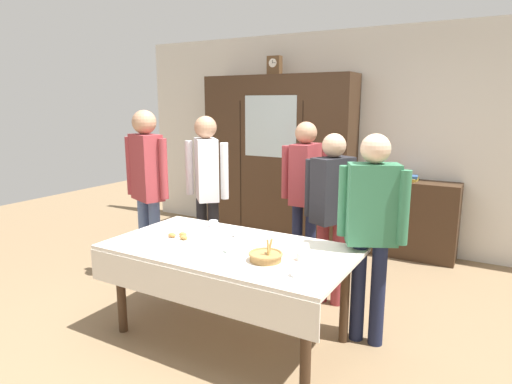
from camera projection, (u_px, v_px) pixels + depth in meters
The scene contains 21 objects.
ground_plane at pixel (244, 325), 3.64m from camera, with size 12.00×12.00×0.00m, color #846B4C.
back_wall at pixel (351, 139), 5.62m from camera, with size 6.40×0.10×2.70m, color silver.
dining_table at pixel (227, 259), 3.31m from camera, with size 1.87×1.02×0.74m.
wall_cabinet at pixel (278, 158), 5.86m from camera, with size 2.05×0.46×2.16m.
mantel_clock at pixel (275, 65), 5.65m from camera, with size 0.18×0.11×0.24m.
bookshelf_low at pixel (408, 219), 5.19m from camera, with size 1.09×0.35×0.92m.
book_stack at pixel (411, 178), 5.09m from camera, with size 0.16×0.19×0.06m.
tea_cup_back_edge at pixel (230, 249), 3.17m from camera, with size 0.13×0.13×0.06m.
tea_cup_far_right at pixel (297, 273), 2.73m from camera, with size 0.13×0.13×0.06m.
tea_cup_mid_left at pixel (239, 235), 3.52m from camera, with size 0.13×0.13×0.06m.
tea_cup_front_edge at pixel (302, 257), 3.00m from camera, with size 0.13×0.13×0.06m.
tea_cup_far_left at pixel (214, 224), 3.82m from camera, with size 0.13×0.13×0.06m.
bread_basket at pixel (266, 256), 3.01m from camera, with size 0.24×0.24×0.16m.
pastry_plate at pixel (178, 238), 3.48m from camera, with size 0.28×0.28×0.05m.
spoon_back_edge at pixel (193, 252), 3.19m from camera, with size 0.12×0.02×0.01m.
spoon_far_right at pixel (149, 237), 3.54m from camera, with size 0.12×0.02×0.01m.
person_behind_table_right at pixel (332, 203), 3.87m from camera, with size 0.52×0.41×1.55m.
person_beside_shelf at pixel (372, 220), 3.20m from camera, with size 0.52×0.34×1.60m.
person_by_cabinet at pixel (207, 181), 4.48m from camera, with size 0.52×0.40×1.68m.
person_behind_table_left at pixel (305, 185), 4.43m from camera, with size 0.52×0.36×1.63m.
person_near_right_end at pixel (147, 179), 4.33m from camera, with size 0.52×0.32×1.74m.
Camera 1 is at (1.75, -2.85, 1.81)m, focal length 30.76 mm.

